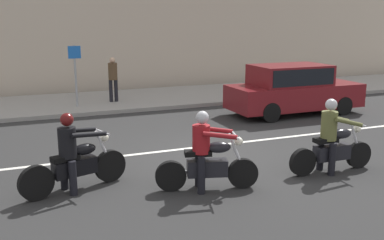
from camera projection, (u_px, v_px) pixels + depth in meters
ground_plane at (208, 158)px, 10.85m from camera, size 80.00×80.00×0.00m
sidewalk_slab at (127, 100)px, 18.06m from camera, size 40.00×4.40×0.14m
lane_marking_stripe at (181, 149)px, 11.53m from camera, size 18.00×0.14×0.01m
motorcycle_with_rider_crimson at (206, 158)px, 8.71m from camera, size 1.98×0.85×1.57m
motorcycle_with_rider_black_leather at (74, 159)px, 8.66m from camera, size 2.13×0.90×1.55m
motorcycle_with_rider_olive at (332, 142)px, 9.72m from camera, size 2.07×0.70×1.63m
parked_sedan_maroon at (293, 89)px, 15.55m from camera, size 4.67×1.82×1.72m
street_sign_post at (75, 69)px, 16.08m from camera, size 0.44×0.08×2.20m
pedestrian_bystander at (113, 76)px, 17.09m from camera, size 0.34×0.34×1.69m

